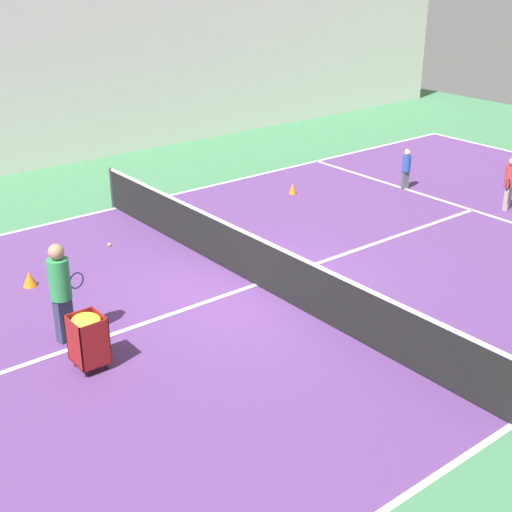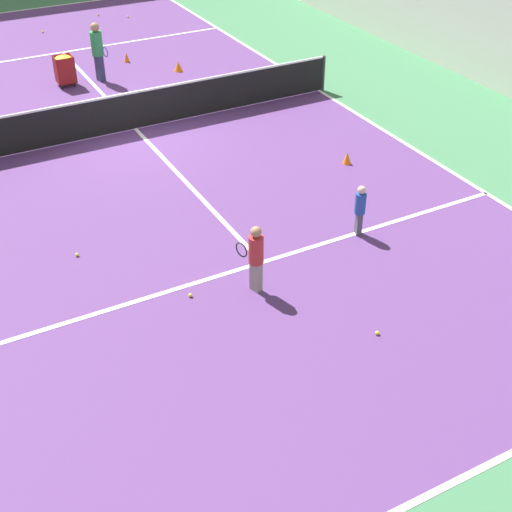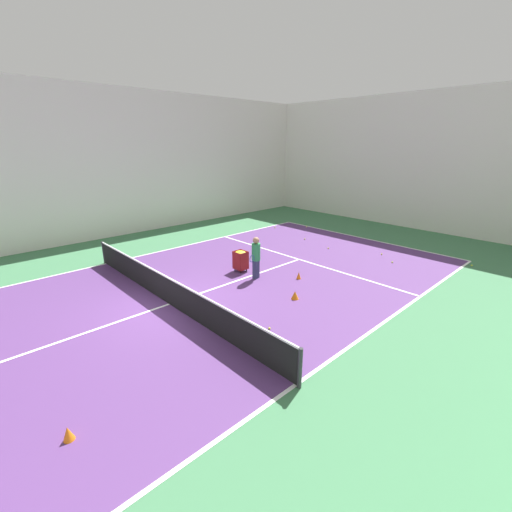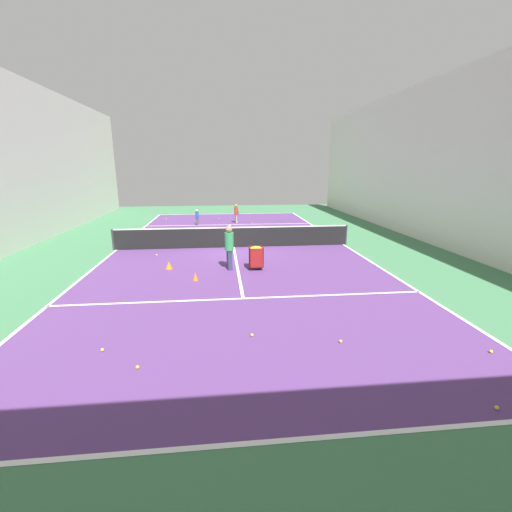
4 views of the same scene
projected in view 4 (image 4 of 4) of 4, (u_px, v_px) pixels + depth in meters
ground_plane at (234, 247)px, 16.61m from camera, size 37.21×37.21×0.00m
court_playing_area at (234, 247)px, 16.61m from camera, size 11.03×24.43×0.00m
line_baseline_near at (227, 214)px, 28.36m from camera, size 11.03×0.10×0.00m
line_baseline_far at (270, 442)px, 4.86m from camera, size 11.03×0.10×0.00m
line_sideline_left at (343, 245)px, 17.17m from camera, size 0.10×24.43×0.00m
line_sideline_right at (116, 250)px, 16.05m from camera, size 0.10×24.43×0.00m
line_service_near at (229, 225)px, 23.07m from camera, size 11.03×0.10×0.00m
line_service_far at (243, 298)px, 10.15m from camera, size 11.03×0.10×0.00m
line_centre_service at (234, 247)px, 16.61m from camera, size 0.10×13.44×0.00m
hall_enclosure_left at (438, 163)px, 16.61m from camera, size 0.15×33.51×7.98m
tennis_net at (233, 237)px, 16.48m from camera, size 11.33×0.10×1.00m
player_near_baseline at (236, 212)px, 23.58m from camera, size 0.34×0.59×1.30m
coach_at_net at (229, 245)px, 12.79m from camera, size 0.40×0.67×1.69m
child_midcourt at (197, 216)px, 22.72m from camera, size 0.27×0.27×1.06m
ball_cart at (256, 254)px, 12.91m from camera, size 0.52×0.47×0.89m
training_cone_0 at (169, 265)px, 13.08m from camera, size 0.27×0.27×0.29m
training_cone_1 at (195, 276)px, 11.73m from camera, size 0.18×0.18×0.29m
training_cone_2 at (169, 231)px, 20.17m from camera, size 0.20×0.20×0.28m
tennis_ball_0 at (219, 219)px, 25.57m from camera, size 0.07×0.07×0.07m
tennis_ball_1 at (253, 223)px, 23.54m from camera, size 0.07×0.07×0.07m
tennis_ball_2 at (341, 341)px, 7.60m from camera, size 0.07×0.07×0.07m
tennis_ball_4 at (138, 367)px, 6.61m from camera, size 0.07×0.07×0.07m
tennis_ball_5 at (157, 255)px, 15.03m from camera, size 0.07×0.07×0.07m
tennis_ball_6 at (497, 408)px, 5.50m from camera, size 0.07×0.07×0.07m
tennis_ball_7 at (277, 228)px, 21.61m from camera, size 0.07×0.07×0.07m
tennis_ball_8 at (102, 350)px, 7.24m from camera, size 0.07×0.07×0.07m
tennis_ball_9 at (491, 351)px, 7.18m from camera, size 0.07×0.07×0.07m
tennis_ball_10 at (252, 335)px, 7.88m from camera, size 0.07×0.07×0.07m
tennis_ball_11 at (166, 219)px, 25.49m from camera, size 0.07×0.07×0.07m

